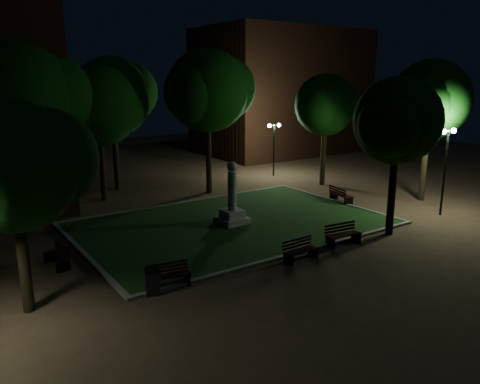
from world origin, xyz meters
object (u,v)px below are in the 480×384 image
object	(u,v)px
bench_west_near	(169,276)
bench_right_side	(340,195)
monument	(232,206)
bench_left_side	(58,257)
trash_bin	(152,282)
bench_near_right	(343,235)
bench_near_left	(300,250)

from	to	relation	value
bench_west_near	bench_right_side	world-z (taller)	bench_right_side
monument	bench_left_side	world-z (taller)	monument
bench_west_near	trash_bin	distance (m)	0.80
bench_near_right	bench_left_side	world-z (taller)	bench_near_right
bench_near_left	bench_right_side	size ratio (longest dim) A/B	0.88
bench_west_near	bench_left_side	xyz separation A→B (m)	(-2.84, 4.16, 0.01)
bench_near_left	bench_west_near	distance (m)	5.64
monument	bench_west_near	xyz separation A→B (m)	(-5.97, -4.84, -0.56)
monument	bench_west_near	bearing A→B (deg)	-140.95
bench_near_right	bench_left_side	size ratio (longest dim) A/B	1.10
bench_left_side	bench_west_near	bearing A→B (deg)	27.87
bench_near_left	bench_near_right	distance (m)	2.87
bench_right_side	trash_bin	distance (m)	15.34
monument	trash_bin	distance (m)	8.45
trash_bin	bench_right_side	bearing A→B (deg)	19.00
bench_near_left	bench_west_near	size ratio (longest dim) A/B	1.01
monument	bench_near_left	xyz separation A→B (m)	(-0.39, -5.64, -0.54)
monument	bench_near_right	distance (m)	5.87
bench_left_side	trash_bin	world-z (taller)	trash_bin
monument	bench_left_side	xyz separation A→B (m)	(-8.80, -0.68, -0.55)
bench_near_left	bench_near_right	xyz separation A→B (m)	(2.85, 0.33, 0.03)
trash_bin	bench_near_left	bearing A→B (deg)	-4.93
monument	bench_right_side	distance (m)	7.80
bench_near_right	bench_left_side	distance (m)	12.18
monument	bench_right_side	world-z (taller)	monument
bench_near_left	bench_left_side	world-z (taller)	bench_near_left
bench_left_side	bench_right_side	world-z (taller)	bench_right_side
monument	bench_left_side	distance (m)	8.85
bench_left_side	bench_near_right	bearing A→B (deg)	61.27
bench_near_right	bench_right_side	world-z (taller)	bench_right_side
monument	trash_bin	size ratio (longest dim) A/B	3.56
bench_right_side	trash_bin	xyz separation A→B (m)	(-14.51, -5.00, 0.00)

